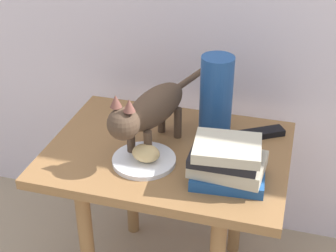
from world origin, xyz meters
name	(u,v)px	position (x,y,z in m)	size (l,w,h in m)	color
side_table	(168,172)	(0.00, 0.00, 0.46)	(0.72, 0.53, 0.54)	olive
plate	(144,160)	(-0.05, -0.09, 0.55)	(0.18, 0.18, 0.01)	white
bread_roll	(146,153)	(-0.04, -0.10, 0.58)	(0.08, 0.06, 0.05)	#E0BC7A
cat	(150,110)	(-0.05, -0.02, 0.67)	(0.18, 0.46, 0.23)	#4C3828
book_stack	(227,162)	(0.20, -0.11, 0.60)	(0.21, 0.17, 0.13)	#1E4C8C
green_vase	(216,98)	(0.12, 0.12, 0.67)	(0.10, 0.10, 0.26)	navy
tv_remote	(260,133)	(0.26, 0.15, 0.55)	(0.15, 0.04, 0.02)	black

